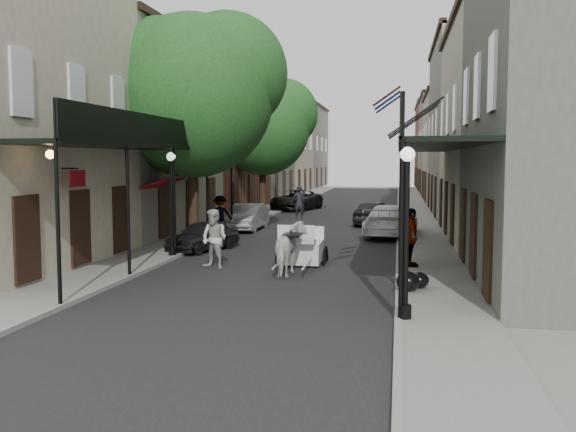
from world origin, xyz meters
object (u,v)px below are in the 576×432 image
at_px(lamppost_left, 172,202).
at_px(lamppost_right_far, 402,189).
at_px(pedestrian_walking, 214,239).
at_px(car_right_near, 391,221).
at_px(lamppost_right_near, 406,230).
at_px(car_right_far, 374,212).
at_px(carriage, 303,232).
at_px(pedestrian_sidewalk_left, 220,215).
at_px(tree_far, 269,124).
at_px(car_left_far, 296,200).
at_px(pedestrian_sidewalk_right, 411,237).
at_px(horse, 292,249).
at_px(car_left_mid, 247,217).
at_px(car_left_near, 203,236).
at_px(tree_near, 203,89).

distance_m(lamppost_left, lamppost_right_far, 14.53).
bearing_deg(pedestrian_walking, car_right_near, 82.44).
xyz_separation_m(lamppost_right_near, car_right_far, (-1.49, 21.22, -1.35)).
distance_m(lamppost_left, carriage, 4.87).
relative_size(lamppost_left, pedestrian_sidewalk_left, 2.07).
height_order(tree_far, lamppost_left, tree_far).
bearing_deg(pedestrian_sidewalk_left, car_left_far, -114.62).
bearing_deg(pedestrian_sidewalk_right, horse, 102.13).
distance_m(carriage, pedestrian_walking, 3.19).
relative_size(lamppost_right_near, car_left_mid, 0.92).
distance_m(lamppost_right_far, car_left_mid, 8.20).
height_order(lamppost_right_far, car_right_far, lamppost_right_far).
height_order(tree_far, lamppost_right_near, tree_far).
relative_size(pedestrian_walking, pedestrian_sidewalk_right, 1.03).
height_order(carriage, car_right_near, carriage).
relative_size(tree_far, pedestrian_sidewalk_right, 4.55).
distance_m(car_left_near, car_left_mid, 7.46).
bearing_deg(pedestrian_sidewalk_right, pedestrian_sidewalk_left, 37.51).
xyz_separation_m(tree_near, lamppost_right_far, (8.30, 7.82, -4.44)).
bearing_deg(carriage, car_left_far, 98.98).
height_order(tree_near, lamppost_left, tree_near).
bearing_deg(car_right_near, car_left_near, 46.06).
relative_size(lamppost_right_near, car_right_near, 0.72).
relative_size(car_left_far, car_right_near, 1.00).
bearing_deg(car_left_near, lamppost_left, -84.28).
xyz_separation_m(tree_near, horse, (4.90, -6.76, -5.67)).
bearing_deg(car_right_near, pedestrian_sidewalk_left, 16.46).
relative_size(pedestrian_walking, car_right_far, 0.47).
bearing_deg(pedestrian_sidewalk_right, pedestrian_walking, 86.03).
bearing_deg(tree_near, car_left_near, -74.02).
xyz_separation_m(lamppost_left, car_left_near, (0.50, 2.09, -1.45)).
bearing_deg(horse, tree_far, -77.23).
bearing_deg(lamppost_left, tree_far, 90.46).
bearing_deg(carriage, car_left_mid, 113.37).
xyz_separation_m(pedestrian_sidewalk_left, car_left_mid, (0.60, 2.90, -0.35)).
distance_m(lamppost_right_near, carriage, 8.72).
height_order(car_left_mid, car_left_far, car_left_far).
distance_m(lamppost_right_far, pedestrian_walking, 15.11).
relative_size(tree_far, pedestrian_walking, 4.42).
height_order(lamppost_left, carriage, lamppost_left).
height_order(tree_far, lamppost_right_far, tree_far).
height_order(car_left_near, car_left_mid, car_left_mid).
xyz_separation_m(pedestrian_walking, pedestrian_sidewalk_left, (-2.20, 8.44, 0.04)).
height_order(lamppost_right_near, lamppost_right_far, same).
bearing_deg(pedestrian_walking, horse, 5.75).
distance_m(tree_near, tree_far, 14.02).
distance_m(tree_far, lamppost_right_near, 27.74).
distance_m(pedestrian_sidewalk_left, car_left_mid, 2.98).
distance_m(lamppost_right_near, car_right_near, 16.06).
bearing_deg(pedestrian_sidewalk_left, pedestrian_sidewalk_right, 116.69).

